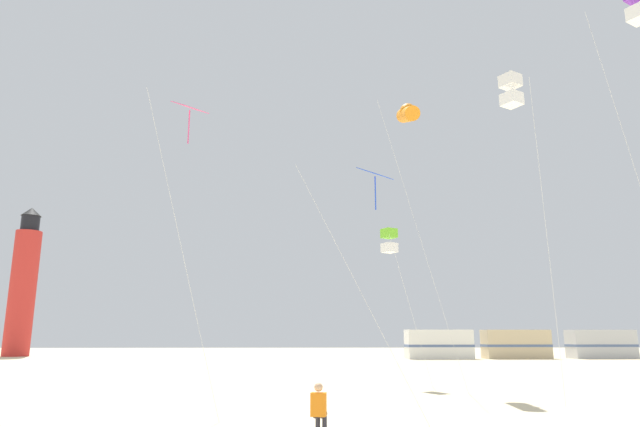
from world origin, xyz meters
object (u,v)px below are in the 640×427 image
kite_flyer_standing (319,407)px  kite_box_white (511,91)px  kite_box_violet (639,5)px  rv_van_white (439,344)px  rv_van_silver (601,344)px  kite_box_lime (389,241)px  lighthouse_distant (23,285)px  kite_diamond_blue (374,181)px  kite_tube_orange (408,114)px  rv_van_tan (516,344)px  kite_diamond_rainbow (189,118)px

kite_flyer_standing → kite_box_white: size_ratio=0.10×
kite_box_violet → kite_box_white: 4.50m
rv_van_white → rv_van_silver: (16.55, 0.60, 0.00)m
kite_box_lime → lighthouse_distant: bearing=133.2°
rv_van_white → rv_van_silver: size_ratio=0.99×
lighthouse_distant → kite_box_violet: bearing=-49.5°
kite_diamond_blue → kite_tube_orange: size_ratio=0.57×
rv_van_white → lighthouse_distant: bearing=167.6°
rv_van_white → kite_tube_orange: bearing=-107.2°
kite_box_lime → kite_box_violet: 13.77m
kite_box_violet → kite_flyer_standing: bearing=-171.4°
kite_flyer_standing → kite_diamond_blue: bearing=-105.0°
lighthouse_distant → rv_van_tan: (52.83, -8.00, -6.45)m
kite_box_lime → kite_tube_orange: bearing=-65.4°
rv_van_white → kite_diamond_rainbow: bearing=-115.3°
kite_tube_orange → rv_van_white: kite_tube_orange is taller
kite_flyer_standing → rv_van_white: (13.07, 42.04, 0.78)m
kite_diamond_rainbow → rv_van_tan: 47.33m
kite_box_lime → rv_van_white: 31.39m
kite_box_white → rv_van_silver: (22.66, 38.03, -9.31)m
kite_diamond_blue → kite_box_white: 6.36m
rv_van_white → kite_diamond_blue: bearing=-108.1°
rv_van_silver → kite_box_white: bearing=-124.1°
lighthouse_distant → rv_van_white: 46.23m
kite_flyer_standing → kite_box_white: kite_box_white is taller
kite_tube_orange → lighthouse_distant: bearing=132.6°
kite_box_white → kite_box_lime: bearing=112.1°
kite_flyer_standing → rv_van_silver: (29.62, 42.65, 0.78)m
kite_flyer_standing → lighthouse_distant: bearing=-45.2°
kite_flyer_standing → kite_diamond_rainbow: kite_diamond_rainbow is taller
kite_flyer_standing → kite_box_lime: kite_box_lime is taller
kite_box_white → lighthouse_distant: size_ratio=0.67×
kite_diamond_rainbow → rv_van_silver: size_ratio=1.43×
kite_diamond_blue → kite_tube_orange: kite_tube_orange is taller
kite_box_violet → rv_van_tan: kite_box_violet is taller
lighthouse_distant → rv_van_tan: bearing=-8.6°
kite_box_lime → kite_box_white: (3.22, -7.92, 4.06)m
kite_box_lime → kite_tube_orange: (0.77, -1.68, 5.77)m
rv_van_tan → kite_box_lime: bearing=-120.8°
rv_van_white → kite_flyer_standing: bearing=-109.1°
kite_box_white → kite_diamond_blue: bearing=-168.5°
rv_van_white → kite_box_lime: bearing=-109.4°
kite_box_violet → rv_van_white: 42.07m
kite_box_lime → kite_diamond_rainbow: size_ratio=0.77×
kite_flyer_standing → kite_diamond_blue: (1.86, 3.58, 6.42)m
kite_box_lime → kite_tube_orange: size_ratio=0.55×
kite_flyer_standing → rv_van_silver: size_ratio=0.18×
kite_box_lime → kite_diamond_rainbow: bearing=-128.5°
kite_box_lime → kite_box_violet: kite_box_violet is taller
rv_van_tan → kite_flyer_standing: bearing=-117.1°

